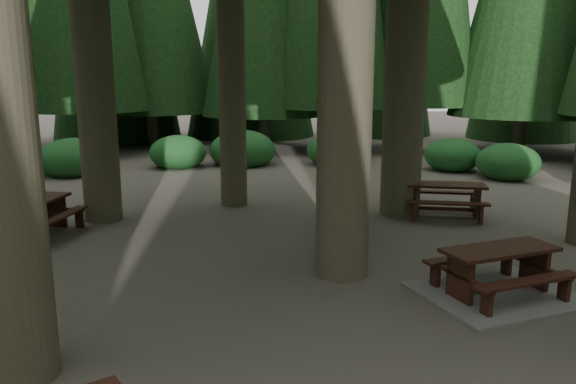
{
  "coord_description": "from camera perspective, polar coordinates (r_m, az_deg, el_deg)",
  "views": [
    {
      "loc": [
        0.16,
        -8.36,
        3.15
      ],
      "look_at": [
        -0.09,
        1.33,
        1.1
      ],
      "focal_mm": 35.0,
      "sensor_mm": 36.0,
      "label": 1
    }
  ],
  "objects": [
    {
      "name": "picnic_table_d",
      "position": [
        13.02,
        15.67,
        -0.26
      ],
      "size": [
        1.9,
        1.61,
        0.75
      ],
      "rotation": [
        0.0,
        0.0,
        -0.13
      ],
      "color": "#351410",
      "rests_on": "ground"
    },
    {
      "name": "shrub_ring",
      "position": [
        9.54,
        4.69,
        -4.86
      ],
      "size": [
        23.86,
        24.64,
        1.49
      ],
      "color": "#216029",
      "rests_on": "ground"
    },
    {
      "name": "picnic_table_a",
      "position": [
        8.71,
        20.53,
        -8.39
      ],
      "size": [
        2.66,
        2.46,
        0.73
      ],
      "rotation": [
        0.0,
        0.0,
        0.4
      ],
      "color": "gray",
      "rests_on": "ground"
    },
    {
      "name": "ground",
      "position": [
        8.94,
        0.35,
        -8.69
      ],
      "size": [
        80.0,
        80.0,
        0.0
      ],
      "primitive_type": "plane",
      "color": "#4C473E",
      "rests_on": "ground"
    },
    {
      "name": "picnic_table_b",
      "position": [
        12.13,
        -24.27,
        -1.88
      ],
      "size": [
        1.52,
        1.8,
        0.71
      ],
      "rotation": [
        0.0,
        0.0,
        1.45
      ],
      "color": "#351410",
      "rests_on": "ground"
    }
  ]
}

